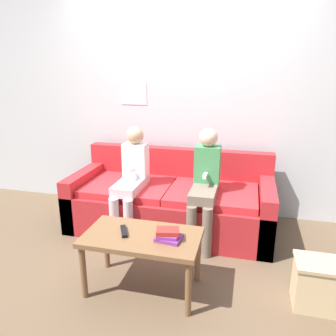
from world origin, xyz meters
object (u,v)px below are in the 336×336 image
coffee_table (142,242)px  storage_box (323,285)px  person_right (205,181)px  tv_remote (124,231)px  couch (171,202)px  person_left (131,176)px

coffee_table → storage_box: 1.30m
person_right → storage_box: bearing=-38.4°
coffee_table → tv_remote: tv_remote is taller
tv_remote → storage_box: size_ratio=0.42×
couch → storage_box: 1.62m
person_left → person_right: size_ratio=0.98×
tv_remote → storage_box: tv_remote is taller
couch → storage_box: bearing=-35.7°
couch → coffee_table: (0.04, -1.06, 0.13)m
person_right → storage_box: 1.28m
coffee_table → tv_remote: 0.16m
person_left → person_right: 0.73m
couch → person_left: person_left is taller
coffee_table → storage_box: size_ratio=2.08×
person_right → person_left: bearing=-179.8°
couch → person_left: (-0.36, -0.20, 0.33)m
coffee_table → storage_box: coffee_table is taller
person_right → coffee_table: bearing=-111.3°
storage_box → tv_remote: bearing=-175.4°
tv_remote → couch: bearing=58.2°
person_left → couch: bearing=29.7°
tv_remote → person_right: bearing=34.8°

